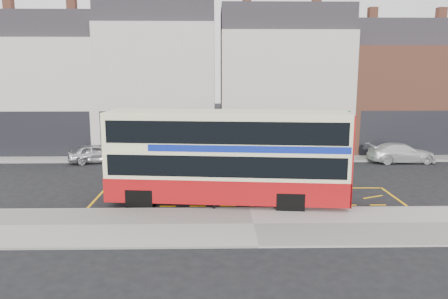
{
  "coord_description": "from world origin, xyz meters",
  "views": [
    {
      "loc": [
        -1.42,
        -18.11,
        5.92
      ],
      "look_at": [
        -1.04,
        2.0,
        2.23
      ],
      "focal_mm": 35.0,
      "sensor_mm": 36.0,
      "label": 1
    }
  ],
  "objects_px": {
    "car_silver": "(97,153)",
    "street_tree_right": "(312,111)",
    "bus_stop_post": "(216,163)",
    "car_white": "(401,153)",
    "car_grey": "(262,154)",
    "double_decker_bus": "(228,156)"
  },
  "relations": [
    {
      "from": "bus_stop_post",
      "to": "car_silver",
      "type": "xyz_separation_m",
      "value": [
        -7.67,
        10.06,
        -1.5
      ]
    },
    {
      "from": "car_silver",
      "to": "car_grey",
      "type": "height_order",
      "value": "car_grey"
    },
    {
      "from": "car_grey",
      "to": "double_decker_bus",
      "type": "bearing_deg",
      "value": 176.24
    },
    {
      "from": "car_grey",
      "to": "street_tree_right",
      "type": "xyz_separation_m",
      "value": [
        3.78,
        3.23,
        2.46
      ]
    },
    {
      "from": "bus_stop_post",
      "to": "car_silver",
      "type": "bearing_deg",
      "value": 124.57
    },
    {
      "from": "car_grey",
      "to": "car_white",
      "type": "distance_m",
      "value": 9.08
    },
    {
      "from": "double_decker_bus",
      "to": "street_tree_right",
      "type": "height_order",
      "value": "street_tree_right"
    },
    {
      "from": "car_silver",
      "to": "street_tree_right",
      "type": "xyz_separation_m",
      "value": [
        14.4,
        2.59,
        2.47
      ]
    },
    {
      "from": "double_decker_bus",
      "to": "street_tree_right",
      "type": "distance_m",
      "value": 13.24
    },
    {
      "from": "double_decker_bus",
      "to": "car_white",
      "type": "bearing_deg",
      "value": 43.25
    },
    {
      "from": "car_silver",
      "to": "car_white",
      "type": "height_order",
      "value": "car_white"
    },
    {
      "from": "car_grey",
      "to": "car_white",
      "type": "bearing_deg",
      "value": -75.65
    },
    {
      "from": "car_grey",
      "to": "street_tree_right",
      "type": "bearing_deg",
      "value": -37.23
    },
    {
      "from": "car_white",
      "to": "double_decker_bus",
      "type": "bearing_deg",
      "value": 125.98
    },
    {
      "from": "bus_stop_post",
      "to": "car_white",
      "type": "distance_m",
      "value": 15.56
    },
    {
      "from": "car_white",
      "to": "street_tree_right",
      "type": "bearing_deg",
      "value": 59.98
    },
    {
      "from": "car_white",
      "to": "bus_stop_post",
      "type": "bearing_deg",
      "value": 127.68
    },
    {
      "from": "double_decker_bus",
      "to": "car_grey",
      "type": "relative_size",
      "value": 2.83
    },
    {
      "from": "car_silver",
      "to": "car_white",
      "type": "xyz_separation_m",
      "value": [
        19.7,
        -0.3,
        0.01
      ]
    },
    {
      "from": "car_grey",
      "to": "bus_stop_post",
      "type": "bearing_deg",
      "value": 174.83
    },
    {
      "from": "car_white",
      "to": "street_tree_right",
      "type": "distance_m",
      "value": 6.52
    },
    {
      "from": "car_silver",
      "to": "car_grey",
      "type": "xyz_separation_m",
      "value": [
        10.63,
        -0.64,
        0.01
      ]
    }
  ]
}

